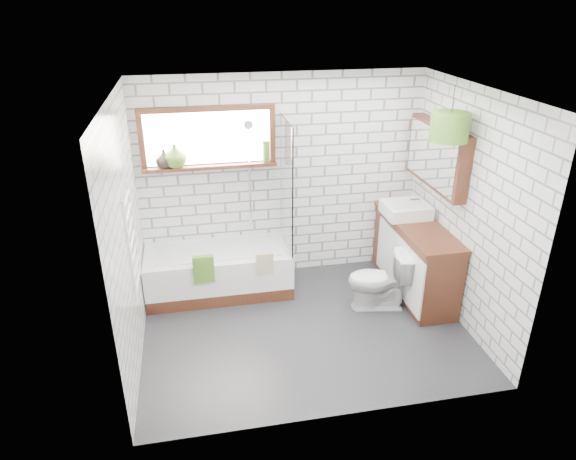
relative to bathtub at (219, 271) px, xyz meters
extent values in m
cube|color=#252528|center=(0.84, -0.93, -0.28)|extent=(3.40, 2.60, 0.01)
cube|color=white|center=(0.84, -0.93, 2.23)|extent=(3.40, 2.60, 0.01)
cube|color=white|center=(0.84, 0.38, 0.98)|extent=(3.40, 0.01, 2.50)
cube|color=white|center=(0.84, -2.23, 0.98)|extent=(3.40, 0.01, 2.50)
cube|color=white|center=(-0.86, -0.93, 0.98)|extent=(0.01, 2.60, 2.50)
cube|color=white|center=(2.55, -0.93, 0.98)|extent=(0.01, 2.60, 2.50)
cube|color=#37190F|center=(-0.01, 0.33, 1.53)|extent=(1.52, 0.16, 0.68)
cube|color=white|center=(-0.82, -0.93, 0.93)|extent=(0.06, 0.52, 1.00)
cube|color=#37190F|center=(2.46, -0.33, 1.38)|extent=(0.16, 1.20, 0.70)
cylinder|color=silver|center=(0.44, 0.33, 1.08)|extent=(0.02, 0.02, 1.30)
cube|color=white|center=(0.00, 0.00, 0.00)|extent=(1.69, 0.75, 0.55)
cube|color=white|center=(0.83, 0.00, 1.02)|extent=(0.02, 0.72, 1.50)
cube|color=#447021|center=(-0.18, -0.37, 0.25)|extent=(0.23, 0.06, 0.32)
cube|color=tan|center=(0.50, -0.37, 0.25)|extent=(0.19, 0.05, 0.25)
cube|color=#37190F|center=(2.30, -0.41, 0.17)|extent=(0.50, 1.54, 0.88)
cube|color=white|center=(2.24, -0.17, 0.68)|extent=(0.52, 0.45, 0.15)
cylinder|color=silver|center=(2.40, -0.17, 0.73)|extent=(0.03, 0.03, 0.15)
imported|color=white|center=(1.75, -0.69, 0.07)|extent=(0.50, 0.74, 0.69)
imported|color=#4A7524|center=(-0.39, 0.30, 1.34)|extent=(0.30, 0.30, 0.26)
imported|color=black|center=(-0.51, 0.30, 1.31)|extent=(0.24, 0.24, 0.21)
cylinder|color=#4A7524|center=(0.64, 0.30, 1.33)|extent=(0.10, 0.10, 0.25)
cylinder|color=#447021|center=(2.29, -0.82, 1.83)|extent=(0.38, 0.38, 0.28)
camera|label=1|loc=(-0.21, -5.40, 3.02)|focal=32.00mm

